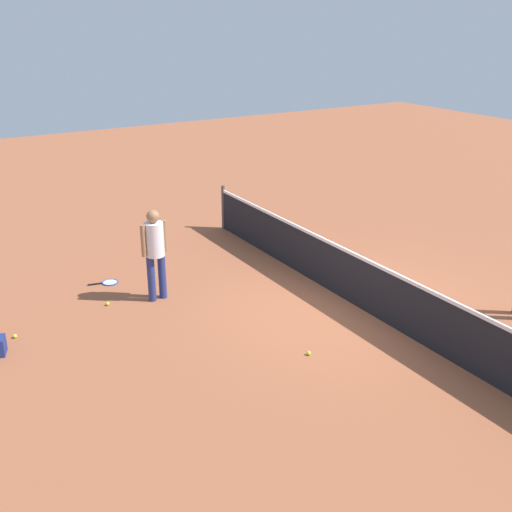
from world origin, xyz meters
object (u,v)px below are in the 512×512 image
Objects in this scene: player_near_side at (155,247)px; tennis_ball_near_player at (309,353)px; tennis_racket_far_player at (469,319)px; tennis_ball_midcourt at (15,336)px; tennis_racket_near_player at (109,282)px; tennis_ball_by_net at (108,304)px.

tennis_ball_near_player is at bearing 21.38° from player_near_side.
tennis_racket_far_player is 3.07m from tennis_ball_near_player.
player_near_side is 25.76× the size of tennis_ball_near_player.
tennis_racket_near_player is at bearing 123.67° from tennis_ball_midcourt.
tennis_ball_near_player is 1.00× the size of tennis_ball_midcourt.
player_near_side reaches higher than tennis_racket_near_player.
tennis_racket_near_player is at bearing 160.50° from tennis_ball_by_net.
tennis_racket_near_player is 6.68m from tennis_racket_far_player.
player_near_side is 2.80× the size of tennis_racket_far_player.
player_near_side is 25.76× the size of tennis_ball_midcourt.
tennis_ball_by_net is (-0.21, -0.88, -0.98)m from player_near_side.
tennis_ball_by_net is at bearing 102.99° from tennis_ball_midcourt.
player_near_side is at bearing 25.31° from tennis_racket_near_player.
tennis_ball_by_net reaches higher than tennis_racket_far_player.
tennis_ball_near_player reaches higher than tennis_racket_near_player.
tennis_ball_near_player is at bearing -98.64° from tennis_racket_far_player.
tennis_ball_near_player is at bearing 32.50° from tennis_ball_by_net.
tennis_ball_midcourt is (1.33, -2.00, 0.02)m from tennis_racket_near_player.
tennis_racket_far_player is at bearing 63.76° from tennis_ball_midcourt.
tennis_ball_by_net is 1.71m from tennis_ball_midcourt.
tennis_ball_near_player reaches higher than tennis_racket_far_player.
tennis_ball_near_player is 4.73m from tennis_ball_midcourt.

